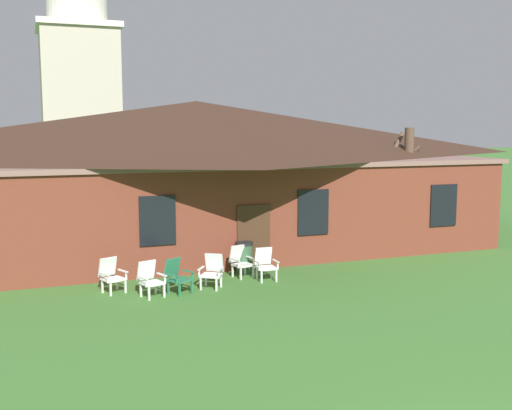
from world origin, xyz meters
TOP-DOWN VIEW (x-y plane):
  - brick_building at (0.00, 17.87)m, footprint 21.41×10.40m
  - dome_tower at (-2.80, 36.99)m, footprint 5.18×5.18m
  - lawn_chair_by_porch at (-4.11, 11.73)m, footprint 0.79×0.83m
  - lawn_chair_near_door at (-3.18, 10.95)m, footprint 0.76×0.81m
  - lawn_chair_left_end at (-2.43, 11.02)m, footprint 0.83×0.86m
  - lawn_chair_middle at (-1.35, 11.23)m, footprint 0.85×0.87m
  - lawn_chair_right_end at (-0.18, 12.16)m, footprint 0.74×0.79m
  - lawn_chair_far_side at (0.38, 11.55)m, footprint 0.66×0.69m
  - bare_tree_beside_building at (7.76, 15.15)m, footprint 1.56×1.58m
  - trash_bin at (0.08, 12.58)m, footprint 0.56×0.56m

SIDE VIEW (x-z plane):
  - trash_bin at x=0.08m, z-range 0.01..0.99m
  - lawn_chair_by_porch at x=-4.11m, z-range 0.02..0.98m
  - lawn_chair_near_door at x=-3.18m, z-range 0.02..0.98m
  - lawn_chair_left_end at x=-2.43m, z-range 0.02..0.98m
  - lawn_chair_middle at x=-1.35m, z-range 0.02..0.98m
  - lawn_chair_right_end at x=-0.18m, z-range 0.02..0.98m
  - lawn_chair_far_side at x=0.38m, z-range 0.02..0.98m
  - bare_tree_beside_building at x=7.76m, z-range 0.16..4.67m
  - brick_building at x=0.00m, z-range 0.05..5.57m
  - dome_tower at x=-2.80m, z-range -0.81..15.96m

